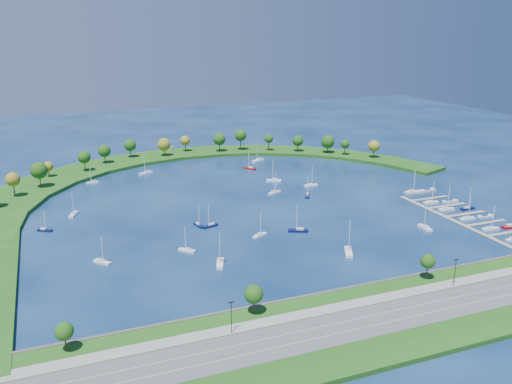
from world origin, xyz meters
name	(u,v)px	position (x,y,z in m)	size (l,w,h in m)	color
ground	(251,203)	(0.00, 0.00, 0.00)	(700.00, 700.00, 0.00)	#082045
south_shoreline	(393,316)	(0.03, -122.88, 1.00)	(420.00, 43.10, 11.60)	#1C5316
breakwater	(142,186)	(-46.33, 48.72, 0.99)	(286.74, 247.64, 2.00)	#1C5316
breakwater_trees	(186,150)	(-10.85, 87.54, 10.56)	(239.06, 95.21, 14.71)	#382314
harbor_tower	(172,150)	(-12.67, 119.83, 4.19)	(2.60, 2.60, 4.27)	gray
dock_system	(468,220)	(85.30, -61.00, 0.35)	(24.28, 82.00, 1.60)	gray
moored_boat_0	(260,234)	(-12.66, -44.02, 0.87)	(7.44, 5.06, 10.71)	white
moored_boat_1	(199,224)	(-33.79, -22.57, 0.86)	(3.44, 7.19, 10.18)	#0A123F
moored_boat_2	(45,229)	(-98.69, -3.56, 0.85)	(6.70, 5.18, 9.90)	#0A123F
moored_boat_3	(220,262)	(-37.50, -65.53, 0.94)	(5.32, 9.17, 13.01)	white
moored_boat_4	(146,172)	(-38.99, 77.07, 0.93)	(8.89, 5.38, 12.65)	white
moored_boat_5	(258,160)	(36.84, 81.89, 0.98)	(9.94, 6.68, 14.30)	white
moored_boat_6	(348,251)	(13.44, -73.94, 0.98)	(6.75, 9.87, 14.23)	white
moored_boat_7	(425,227)	(59.31, -62.97, 0.91)	(2.71, 8.41, 12.22)	white
moored_boat_8	(210,225)	(-29.19, -25.23, 0.88)	(7.88, 4.20, 11.15)	#0A123F
moored_boat_9	(187,249)	(-45.91, -48.58, 0.87)	(6.58, 6.37, 10.51)	white
moored_boat_10	(250,168)	(24.34, 64.52, 0.90)	(6.87, 7.74, 11.93)	#9A0E10
moored_boat_11	(275,192)	(18.14, 11.02, 0.90)	(8.14, 5.13, 11.62)	white
moored_boat_12	(73,214)	(-85.47, 13.56, 0.90)	(5.11, 8.20, 11.70)	white
moored_boat_13	(311,185)	(42.76, 16.21, 0.89)	(7.91, 2.24, 11.61)	white
moored_boat_14	(298,230)	(5.15, -45.36, 0.93)	(9.04, 5.88, 12.94)	#0A123F
moored_boat_15	(274,180)	(27.38, 33.06, 0.92)	(8.70, 6.02, 12.56)	white
moored_boat_16	(92,182)	(-71.63, 68.10, 0.85)	(6.85, 2.75, 9.79)	white
moored_boat_17	(102,261)	(-78.97, -47.62, 0.88)	(6.42, 7.03, 10.95)	white
moored_boat_18	(307,195)	(32.19, -0.53, 0.90)	(5.70, 8.03, 11.65)	#0A123F
docked_boat_2	(491,228)	(85.53, -74.70, 0.89)	(7.99, 3.00, 11.46)	white
docked_boat_3	(511,226)	(96.00, -76.28, 0.94)	(9.22, 3.59, 13.19)	#9A0E10
docked_boat_4	(467,218)	(85.53, -60.20, 0.88)	(7.72, 2.58, 11.19)	white
docked_boat_5	(485,216)	(95.99, -60.62, 0.59)	(8.02, 2.86, 1.60)	white
docked_boat_6	(446,209)	(85.52, -45.75, 0.91)	(8.37, 3.28, 11.98)	white
docked_boat_7	(468,208)	(96.03, -48.76, 0.89)	(7.72, 2.31, 11.29)	#0A123F
docked_boat_8	(431,202)	(85.52, -34.16, 0.89)	(8.12, 3.21, 11.61)	white
docked_boat_9	(450,201)	(95.98, -36.17, 0.64)	(8.66, 2.94, 1.74)	white
docked_boat_10	(412,191)	(87.91, -15.82, 0.93)	(8.93, 2.99, 12.93)	white
docked_boat_11	(427,190)	(97.86, -15.95, 0.72)	(9.87, 3.53, 1.97)	white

